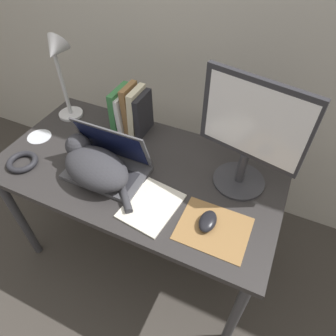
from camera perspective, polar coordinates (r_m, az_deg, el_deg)
The scene contains 12 objects.
ground_plane at distance 1.83m, azimuth -9.62°, elevation -23.23°, with size 12.00×12.00×0.00m, color #3D3833.
desk at distance 1.43m, azimuth -5.52°, elevation -2.06°, with size 1.30×0.69×0.72m.
laptop at distance 1.35m, azimuth -11.27°, elevation 0.82°, with size 0.35×0.23×0.23m.
cat at distance 1.32m, azimuth -13.92°, elevation 0.50°, with size 0.42×0.27×0.15m.
external_monitor at distance 1.17m, azimuth 15.41°, elevation 6.33°, with size 0.41×0.22×0.49m.
mousepad at distance 1.18m, azimuth 8.66°, elevation -11.33°, with size 0.27×0.22×0.00m.
computer_mouse at distance 1.17m, azimuth 7.57°, elevation -10.01°, with size 0.06×0.10×0.03m.
book_row at distance 1.54m, azimuth -7.06°, elevation 10.87°, with size 0.17×0.16×0.25m.
desk_lamp at distance 1.58m, azimuth -20.14°, elevation 17.93°, with size 0.17×0.17×0.47m.
cable_coil at distance 1.53m, azimuth -26.01°, elevation 1.05°, with size 0.14×0.14×0.03m.
notepad at distance 1.23m, azimuth -3.18°, elevation -7.18°, with size 0.22×0.27×0.01m.
cd_disc at distance 1.67m, azimuth -23.31°, elevation 5.52°, with size 0.12×0.12×0.00m.
Camera 1 is at (0.53, -0.47, 1.69)m, focal length 32.00 mm.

